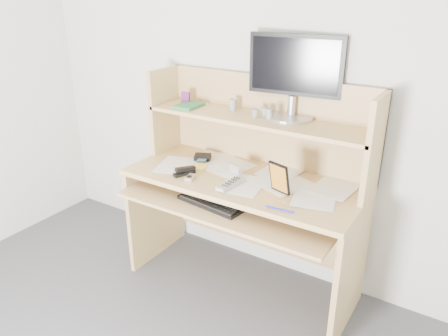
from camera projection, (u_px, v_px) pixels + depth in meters
The scene contains 19 objects.
back_wall at pixel (271, 83), 2.61m from camera, with size 3.60×0.04×2.50m, color beige.
desk at pixel (249, 182), 2.63m from camera, with size 1.40×0.70×1.30m.
paper_clutter at pixel (243, 177), 2.55m from camera, with size 1.32×0.54×0.01m, color silver.
keyboard at pixel (211, 202), 2.45m from camera, with size 0.41×0.19×0.03m.
tv_remote at pixel (231, 184), 2.44m from camera, with size 0.06×0.20×0.02m, color #A1A29D.
flip_phone at pixel (190, 177), 2.52m from camera, with size 0.04×0.08×0.02m, color #B3B3B5.
stapler at pixel (184, 171), 2.58m from camera, with size 0.04×0.14×0.04m, color black.
wallet at pixel (203, 157), 2.81m from camera, with size 0.10×0.09×0.03m, color black.
sticky_note_pad at pixel (199, 167), 2.69m from camera, with size 0.09×0.09×0.01m, color yellow.
digital_camera at pixel (236, 169), 2.59m from camera, with size 0.09×0.03×0.05m, color silver.
game_case at pixel (279, 178), 2.32m from camera, with size 0.12×0.01×0.17m, color black.
blue_pen at pixel (280, 209), 2.17m from camera, with size 0.01×0.01×0.15m, color #181BB6.
card_box at pixel (186, 98), 2.81m from camera, with size 0.06×0.02×0.08m, color maroon.
shelf_book at pixel (189, 106), 2.75m from camera, with size 0.13×0.18×0.02m, color #317A48.
chip_stack_a at pixel (265, 112), 2.53m from camera, with size 0.04×0.04×0.05m, color black.
chip_stack_b at pixel (233, 105), 2.65m from camera, with size 0.04×0.04×0.07m, color white.
chip_stack_c at pixel (255, 113), 2.53m from camera, with size 0.04×0.04×0.05m, color black.
chip_stack_d at pixel (269, 114), 2.48m from camera, with size 0.04×0.04×0.07m, color white.
monitor at pixel (295, 74), 2.44m from camera, with size 0.54×0.27×0.47m.
Camera 1 is at (1.15, -0.55, 1.79)m, focal length 35.00 mm.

